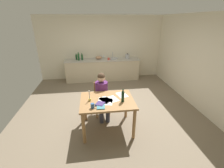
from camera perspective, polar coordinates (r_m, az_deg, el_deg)
ground_plane at (r=4.66m, az=-1.30°, el=-8.49°), size 5.20×5.20×0.04m
wall_back at (r=6.65m, az=-3.93°, el=13.37°), size 5.20×0.12×2.60m
wall_right at (r=5.09m, az=29.35°, el=7.45°), size 0.12×5.20×2.60m
kitchen_counter at (r=6.50m, az=-3.52°, el=5.45°), size 3.06×0.64×0.90m
dining_table at (r=3.44m, az=-1.79°, el=-7.65°), size 1.18×0.92×0.78m
chair_at_table at (r=4.13m, az=-3.98°, el=-4.76°), size 0.44×0.44×0.88m
person_seated at (r=3.91m, az=-3.73°, el=-3.35°), size 0.35×0.61×1.19m
coffee_mug at (r=3.09m, az=-7.27°, el=-8.11°), size 0.11×0.07×0.10m
candlestick at (r=3.35m, az=-8.41°, el=-5.24°), size 0.06×0.06×0.25m
book_magazine at (r=3.15m, az=-4.22°, el=-8.23°), size 0.18×0.26×0.02m
book_cookery at (r=3.21m, az=-4.46°, el=-7.43°), size 0.22×0.23×0.03m
paper_letter at (r=3.41m, az=0.17°, el=-5.65°), size 0.31×0.35×0.00m
paper_bill at (r=3.39m, az=-2.45°, el=-5.87°), size 0.34×0.36×0.00m
paper_envelope at (r=3.31m, az=-1.68°, el=-6.66°), size 0.26×0.33×0.00m
paper_receipt at (r=3.61m, az=3.77°, el=-4.04°), size 0.28×0.34×0.00m
paper_notice at (r=3.36m, az=-3.36°, el=-6.23°), size 0.25×0.32×0.00m
wine_bottle_on_table at (r=3.26m, az=4.07°, el=-4.69°), size 0.07×0.07×0.29m
sink_unit at (r=6.43m, az=0.46°, el=9.64°), size 0.36×0.36×0.24m
bottle_oil at (r=6.44m, az=-13.23°, el=9.80°), size 0.07×0.07×0.24m
bottle_vinegar at (r=6.31m, az=-12.46°, el=9.90°), size 0.07×0.07×0.32m
bottle_wine_red at (r=6.36m, az=-11.18°, el=9.90°), size 0.07×0.07×0.27m
mixing_bowl at (r=6.42m, az=-5.03°, el=9.87°), size 0.26×0.26×0.12m
stovetop_kettle at (r=6.51m, az=5.82°, el=10.39°), size 0.18×0.18×0.22m
wine_glass_near_sink at (r=6.51m, az=-3.20°, el=10.55°), size 0.07×0.07×0.15m
wine_glass_by_kettle at (r=6.50m, az=-4.18°, el=10.51°), size 0.07×0.07×0.15m
teacup_on_counter at (r=6.25m, az=-1.30°, el=9.45°), size 0.11×0.08×0.09m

